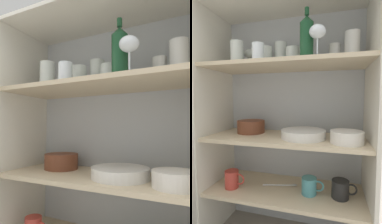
% 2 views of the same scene
% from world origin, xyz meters
% --- Properties ---
extents(cupboard_back_panel, '(0.91, 0.02, 1.36)m').
position_xyz_m(cupboard_back_panel, '(0.00, 0.36, 0.68)').
color(cupboard_back_panel, '#B2B7BC').
rests_on(cupboard_back_panel, ground_plane).
extents(cupboard_side_left, '(0.02, 0.38, 1.36)m').
position_xyz_m(cupboard_side_left, '(-0.45, 0.17, 0.68)').
color(cupboard_side_left, silver).
rests_on(cupboard_side_left, ground_plane).
extents(cupboard_top_panel, '(0.91, 0.38, 0.02)m').
position_xyz_m(cupboard_top_panel, '(0.00, 0.17, 1.37)').
color(cupboard_top_panel, silver).
rests_on(cupboard_top_panel, cupboard_side_left).
extents(shelf_board_middle, '(0.88, 0.35, 0.02)m').
position_xyz_m(shelf_board_middle, '(0.00, 0.17, 0.62)').
color(shelf_board_middle, beige).
extents(shelf_board_upper, '(0.88, 0.35, 0.02)m').
position_xyz_m(shelf_board_upper, '(0.00, 0.17, 1.02)').
color(shelf_board_upper, beige).
extents(tumbler_glass_0, '(0.06, 0.06, 0.09)m').
position_xyz_m(tumbler_glass_0, '(-0.12, 0.09, 1.08)').
color(tumbler_glass_0, white).
rests_on(tumbler_glass_0, shelf_board_upper).
extents(tumbler_glass_1, '(0.07, 0.07, 0.12)m').
position_xyz_m(tumbler_glass_1, '(-0.13, 0.23, 1.09)').
color(tumbler_glass_1, white).
rests_on(tumbler_glass_1, shelf_board_upper).
extents(tumbler_glass_2, '(0.08, 0.08, 0.15)m').
position_xyz_m(tumbler_glass_2, '(-0.05, 0.27, 1.11)').
color(tumbler_glass_2, white).
rests_on(tumbler_glass_2, shelf_board_upper).
extents(tumbler_glass_3, '(0.08, 0.08, 0.14)m').
position_xyz_m(tumbler_glass_3, '(-0.29, 0.17, 1.11)').
color(tumbler_glass_3, white).
rests_on(tumbler_glass_3, shelf_board_upper).
extents(tumbler_glass_4, '(0.07, 0.07, 0.15)m').
position_xyz_m(tumbler_glass_4, '(0.35, 0.19, 1.11)').
color(tumbler_glass_4, white).
rests_on(tumbler_glass_4, shelf_board_upper).
extents(tumbler_glass_5, '(0.08, 0.08, 0.10)m').
position_xyz_m(tumbler_glass_5, '(0.03, 0.23, 1.08)').
color(tumbler_glass_5, white).
rests_on(tumbler_glass_5, shelf_board_upper).
extents(tumbler_glass_6, '(0.06, 0.06, 0.10)m').
position_xyz_m(tumbler_glass_6, '(0.27, 0.23, 1.09)').
color(tumbler_glass_6, white).
rests_on(tumbler_glass_6, shelf_board_upper).
extents(wine_glass_0, '(0.08, 0.08, 0.15)m').
position_xyz_m(wine_glass_0, '(0.19, 0.06, 1.14)').
color(wine_glass_0, white).
rests_on(wine_glass_0, shelf_board_upper).
extents(wine_glass_1, '(0.07, 0.07, 0.13)m').
position_xyz_m(wine_glass_1, '(-0.26, 0.27, 1.12)').
color(wine_glass_1, white).
rests_on(wine_glass_1, shelf_board_upper).
extents(wine_bottle, '(0.07, 0.07, 0.25)m').
position_xyz_m(wine_bottle, '(0.13, 0.11, 1.14)').
color(wine_bottle, '#194728').
rests_on(wine_bottle, shelf_board_upper).
extents(plate_stack_white, '(0.24, 0.24, 0.04)m').
position_xyz_m(plate_stack_white, '(0.11, 0.16, 0.65)').
color(plate_stack_white, silver).
rests_on(plate_stack_white, shelf_board_middle).
extents(mixing_bowl_large, '(0.17, 0.17, 0.08)m').
position_xyz_m(mixing_bowl_large, '(-0.24, 0.22, 0.67)').
color(mixing_bowl_large, brown).
rests_on(mixing_bowl_large, shelf_board_middle).
extents(serving_bowl_small, '(0.16, 0.16, 0.06)m').
position_xyz_m(serving_bowl_small, '(0.33, 0.11, 0.66)').
color(serving_bowl_small, silver).
rests_on(serving_bowl_small, shelf_board_middle).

